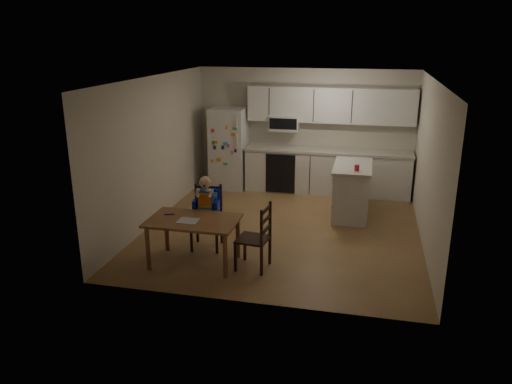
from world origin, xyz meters
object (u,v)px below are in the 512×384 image
object	(u,v)px
refrigerator	(229,148)
chair_booster	(207,204)
chair_side	(259,233)
kitchen_island	(352,190)
red_cup	(357,168)
dining_table	(193,225)

from	to	relation	value
refrigerator	chair_booster	size ratio (longest dim) A/B	1.49
refrigerator	chair_side	distance (m)	4.01
kitchen_island	red_cup	distance (m)	0.64
chair_booster	chair_side	xyz separation A→B (m)	(0.95, -0.58, -0.15)
red_cup	chair_booster	size ratio (longest dim) A/B	0.09
dining_table	chair_booster	world-z (taller)	chair_booster
chair_booster	red_cup	bearing A→B (deg)	29.63
chair_side	red_cup	bearing A→B (deg)	156.31
red_cup	chair_booster	bearing A→B (deg)	-144.37
refrigerator	dining_table	distance (m)	3.80
kitchen_island	dining_table	distance (m)	3.29
chair_side	refrigerator	bearing A→B (deg)	-152.07
chair_booster	chair_side	bearing A→B (deg)	-37.31
refrigerator	chair_booster	distance (m)	3.18
kitchen_island	chair_side	size ratio (longest dim) A/B	1.34
dining_table	red_cup	bearing A→B (deg)	45.10
refrigerator	kitchen_island	bearing A→B (deg)	-24.60
kitchen_island	dining_table	size ratio (longest dim) A/B	1.01
chair_booster	chair_side	size ratio (longest dim) A/B	1.20
kitchen_island	red_cup	size ratio (longest dim) A/B	12.16
red_cup	refrigerator	bearing A→B (deg)	149.80
refrigerator	red_cup	size ratio (longest dim) A/B	16.28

